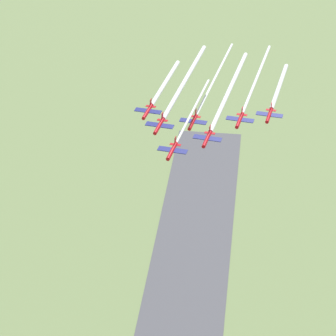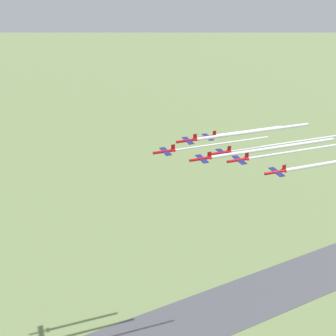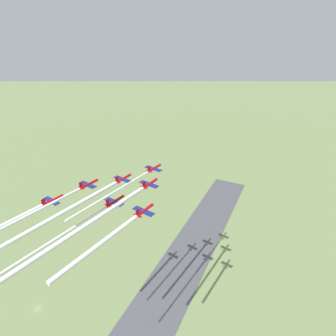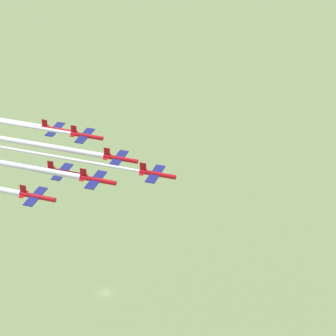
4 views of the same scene
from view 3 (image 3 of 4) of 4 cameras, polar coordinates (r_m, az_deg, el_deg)
name	(u,v)px [view 3 (image 3 of 4)]	position (r m, az deg, el deg)	size (l,w,h in m)	color
ground_plane	(38,309)	(187.50, -26.41, -25.74)	(3000.00, 3000.00, 0.00)	#6B7F4C
runway_strip	(158,307)	(172.22, -2.24, -28.07)	(308.38, 188.15, 0.20)	#47474C
jet_0	(154,168)	(112.26, -3.13, -0.09)	(8.68, 8.44, 2.93)	#B20C14
jet_1	(123,179)	(109.39, -9.84, -2.33)	(8.68, 8.44, 2.93)	#B20C14
jet_2	(149,184)	(100.04, -4.10, -3.46)	(8.68, 8.44, 2.93)	#B20C14
jet_3	(88,184)	(107.02, -17.00, -3.42)	(8.68, 8.44, 2.93)	#B20C14
jet_4	(115,201)	(98.94, -11.57, -7.15)	(8.68, 8.44, 2.93)	#B20C14
jet_5	(144,211)	(89.90, -5.27, -9.25)	(8.68, 8.44, 2.93)	#B20C14
jet_6	(52,201)	(108.52, -23.95, -6.49)	(8.68, 8.44, 2.93)	#B20C14
smoke_trail_0	(113,193)	(96.76, -11.87, -5.28)	(37.88, 14.65, 0.71)	white
smoke_trail_1	(55,217)	(93.35, -23.43, -9.77)	(51.99, 20.42, 1.36)	white
smoke_trail_2	(86,225)	(82.80, -17.43, -11.82)	(49.49, 19.50, 1.37)	white
smoke_trail_3	(13,223)	(95.27, -30.60, -10.22)	(47.23, 18.28, 0.89)	white
smoke_trail_4	(34,252)	(85.45, -27.14, -16.05)	(51.37, 19.74, 0.80)	white
smoke_trail_5	(99,245)	(79.21, -14.79, -15.87)	(30.23, 12.35, 1.38)	white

